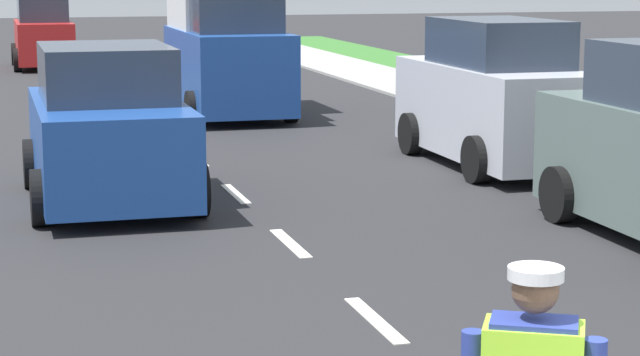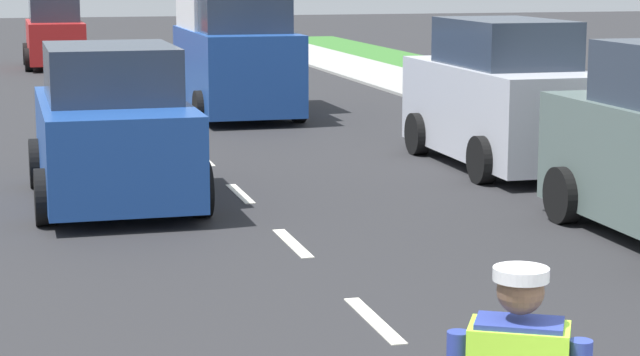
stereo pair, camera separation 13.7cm
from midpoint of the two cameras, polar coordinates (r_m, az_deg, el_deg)
ground_plane at (r=25.11m, az=-7.80°, el=3.12°), size 96.00×96.00×0.00m
lane_center_line at (r=29.26m, az=-8.84°, el=4.09°), size 0.14×46.40×0.01m
delivery_truck at (r=24.60m, az=-4.02°, el=6.81°), size 2.16×4.60×3.54m
car_oncoming_third at (r=36.87m, az=-12.48°, el=6.69°), size 1.87×3.97×2.09m
car_oncoming_lead at (r=15.62m, az=-9.66°, el=2.31°), size 2.09×4.08×2.02m
car_parked_far at (r=18.33m, az=8.87°, el=3.80°), size 1.90×4.38×2.24m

